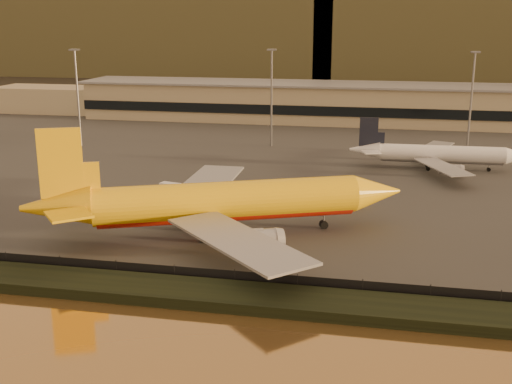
# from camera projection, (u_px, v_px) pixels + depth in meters

# --- Properties ---
(ground) EXTENTS (900.00, 900.00, 0.00)m
(ground) POSITION_uv_depth(u_px,v_px,m) (242.00, 252.00, 94.18)
(ground) COLOR black
(ground) RESTS_ON ground
(embankment) EXTENTS (320.00, 7.00, 1.40)m
(embankment) POSITION_uv_depth(u_px,v_px,m) (211.00, 295.00, 77.92)
(embankment) COLOR black
(embankment) RESTS_ON ground
(tarmac) EXTENTS (320.00, 220.00, 0.20)m
(tarmac) POSITION_uv_depth(u_px,v_px,m) (315.00, 138.00, 184.01)
(tarmac) COLOR #2D2D2D
(tarmac) RESTS_ON ground
(perimeter_fence) EXTENTS (300.00, 0.05, 2.20)m
(perimeter_fence) POSITION_uv_depth(u_px,v_px,m) (219.00, 278.00, 81.54)
(perimeter_fence) COLOR black
(perimeter_fence) RESTS_ON tarmac
(terminal_building) EXTENTS (202.00, 25.00, 12.60)m
(terminal_building) POSITION_uv_depth(u_px,v_px,m) (282.00, 102.00, 214.09)
(terminal_building) COLOR tan
(terminal_building) RESTS_ON tarmac
(apron_light_masts) EXTENTS (152.20, 12.20, 25.40)m
(apron_light_masts) POSITION_uv_depth(u_px,v_px,m) (368.00, 92.00, 158.13)
(apron_light_masts) COLOR slate
(apron_light_masts) RESTS_ON tarmac
(distant_hills) EXTENTS (470.00, 160.00, 70.00)m
(distant_hills) POSITION_uv_depth(u_px,v_px,m) (327.00, 21.00, 411.55)
(distant_hills) COLOR brown
(distant_hills) RESTS_ON ground
(dhl_cargo_jet) EXTENTS (56.98, 53.94, 17.81)m
(dhl_cargo_jet) POSITION_uv_depth(u_px,v_px,m) (221.00, 203.00, 99.58)
(dhl_cargo_jet) COLOR #F4B70C
(dhl_cargo_jet) RESTS_ON tarmac
(white_narrowbody_jet) EXTENTS (39.58, 38.72, 11.39)m
(white_narrowbody_jet) POSITION_uv_depth(u_px,v_px,m) (438.00, 154.00, 144.19)
(white_narrowbody_jet) COLOR white
(white_narrowbody_jet) RESTS_ON tarmac
(gse_vehicle_yellow) EXTENTS (4.96, 3.36, 2.05)m
(gse_vehicle_yellow) POSITION_uv_depth(u_px,v_px,m) (348.00, 202.00, 115.58)
(gse_vehicle_yellow) COLOR #F4B70C
(gse_vehicle_yellow) RESTS_ON tarmac
(gse_vehicle_white) EXTENTS (4.30, 2.67, 1.80)m
(gse_vehicle_white) POSITION_uv_depth(u_px,v_px,m) (170.00, 188.00, 125.82)
(gse_vehicle_white) COLOR white
(gse_vehicle_white) RESTS_ON tarmac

